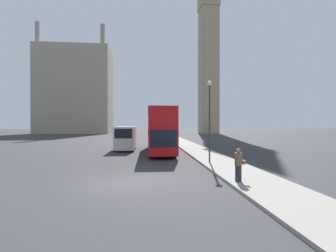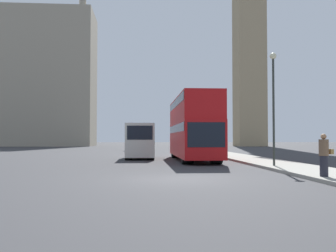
{
  "view_description": "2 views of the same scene",
  "coord_description": "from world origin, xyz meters",
  "views": [
    {
      "loc": [
        1.04,
        -11.7,
        2.99
      ],
      "look_at": [
        3.16,
        12.37,
        2.85
      ],
      "focal_mm": 24.0,
      "sensor_mm": 36.0,
      "label": 1
    },
    {
      "loc": [
        -1.48,
        -14.82,
        1.61
      ],
      "look_at": [
        0.96,
        19.66,
        2.77
      ],
      "focal_mm": 40.0,
      "sensor_mm": 36.0,
      "label": 2
    }
  ],
  "objects": [
    {
      "name": "building_block_distant",
      "position": [
        -23.77,
        67.61,
        14.6
      ],
      "size": [
        23.69,
        11.75,
        35.48
      ],
      "color": "#9E937F",
      "rests_on": "ground_plane"
    },
    {
      "name": "parked_sedan",
      "position": [
        -2.63,
        34.87,
        0.64
      ],
      "size": [
        1.83,
        4.78,
        1.41
      ],
      "color": "navy",
      "rests_on": "ground_plane"
    },
    {
      "name": "red_double_decker_bus",
      "position": [
        2.31,
        12.52,
        2.56
      ],
      "size": [
        2.58,
        11.33,
        4.59
      ],
      "color": "#B71114",
      "rests_on": "ground_plane"
    },
    {
      "name": "sidewalk_strip",
      "position": [
        6.57,
        0.0,
        0.07
      ],
      "size": [
        3.15,
        120.0,
        0.15
      ],
      "color": "gray",
      "rests_on": "ground_plane"
    },
    {
      "name": "white_van",
      "position": [
        -1.61,
        14.98,
        1.47
      ],
      "size": [
        2.21,
        5.22,
        2.76
      ],
      "color": "silver",
      "rests_on": "ground_plane"
    },
    {
      "name": "street_lamp",
      "position": [
        5.7,
        5.05,
        4.16
      ],
      "size": [
        0.36,
        0.36,
        6.17
      ],
      "color": "#2D332D",
      "rests_on": "sidewalk_strip"
    },
    {
      "name": "ground_plane",
      "position": [
        0.0,
        0.0,
        0.0
      ],
      "size": [
        300.0,
        300.0,
        0.0
      ],
      "primitive_type": "plane",
      "color": "#333335"
    },
    {
      "name": "clock_tower",
      "position": [
        21.47,
        63.16,
        32.58
      ],
      "size": [
        6.37,
        6.54,
        63.53
      ],
      "color": "tan",
      "rests_on": "ground_plane"
    },
    {
      "name": "pedestrian",
      "position": [
        5.54,
        -0.85,
        0.97
      ],
      "size": [
        0.53,
        0.37,
        1.65
      ],
      "color": "#23232D",
      "rests_on": "sidewalk_strip"
    }
  ]
}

